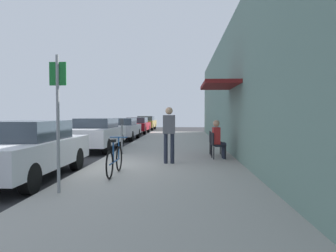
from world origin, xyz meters
The scene contains 15 objects.
ground_plane centered at (0.00, 0.00, 0.00)m, with size 60.00×60.00×0.00m, color #2D2D30.
sidewalk_slab centered at (2.25, 2.00, 0.06)m, with size 4.50×32.00×0.12m, color #9E9B93.
building_facade centered at (4.64, 2.00, 2.57)m, with size 1.40×32.00×5.13m.
parked_car_0 centered at (-1.10, -1.18, 0.75)m, with size 1.80×4.40×1.45m.
parked_car_1 centered at (-1.10, 5.01, 0.75)m, with size 1.80×4.40×1.43m.
parked_car_2 centered at (-1.10, 10.83, 0.71)m, with size 1.80×4.40×1.35m.
parked_car_3 centered at (-1.10, 17.12, 0.70)m, with size 1.80×4.40×1.33m.
parked_car_4 centered at (-1.10, 23.04, 0.73)m, with size 1.80×4.40×1.40m.
parking_meter centered at (0.45, 2.95, 0.89)m, with size 0.12×0.10×1.32m.
street_sign centered at (0.40, -2.86, 1.64)m, with size 0.32×0.06×2.60m.
bicycle_0 centered at (1.07, -1.07, 0.48)m, with size 0.46×1.71×0.90m.
cafe_chair_0 centered at (3.85, 1.88, 0.62)m, with size 0.47×0.47×0.87m.
seated_patron_0 centered at (3.91, 1.89, 0.82)m, with size 0.45×0.38×1.29m.
cafe_chair_1 centered at (3.85, 2.81, 0.62)m, with size 0.45×0.45×0.87m.
pedestrian_standing centered at (2.32, 0.78, 1.12)m, with size 0.36×0.22×1.70m.
Camera 1 is at (2.77, -8.66, 1.61)m, focal length 33.64 mm.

